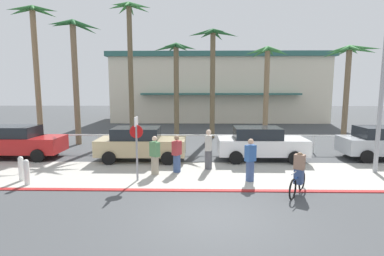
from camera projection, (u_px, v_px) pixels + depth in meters
name	position (u px, v px, depth m)	size (l,w,h in m)	color
ground_plane	(205.00, 147.00, 18.53)	(80.00, 80.00, 0.00)	#424447
sidewalk_strip	(208.00, 174.00, 12.78)	(44.00, 4.00, 0.02)	#ADAAA0
curb_paint	(209.00, 190.00, 10.80)	(44.00, 0.24, 0.03)	maroon
building_backdrop	(217.00, 87.00, 35.02)	(22.87, 11.81, 7.18)	beige
rail_fence	(205.00, 138.00, 16.92)	(21.98, 0.08, 1.04)	white
stop_sign_bike_lane	(137.00, 139.00, 11.73)	(0.52, 0.56, 2.56)	gray
bollard_0	(27.00, 172.00, 11.36)	(0.20, 0.20, 1.00)	white
bollard_1	(21.00, 168.00, 11.86)	(0.20, 0.20, 1.00)	white
palm_tree_0	(35.00, 46.00, 19.76)	(3.25, 3.38, 8.96)	#846B4C
palm_tree_1	(75.00, 56.00, 18.80)	(3.18, 3.29, 7.84)	#756047
palm_tree_2	(130.00, 40.00, 21.43)	(3.07, 2.95, 9.64)	brown
palm_tree_3	(176.00, 70.00, 20.96)	(3.03, 2.86, 6.74)	brown
palm_tree_4	(213.00, 59.00, 21.20)	(3.54, 3.06, 7.74)	brown
palm_tree_5	(267.00, 72.00, 20.85)	(3.11, 2.95, 6.49)	#846B4C
palm_tree_6	(349.00, 67.00, 20.03)	(3.44, 3.30, 6.45)	#756047
car_red_0	(18.00, 142.00, 15.67)	(4.40, 2.02, 1.69)	red
car_tan_1	(141.00, 144.00, 15.12)	(4.40, 2.02, 1.69)	tan
car_white_2	(261.00, 143.00, 15.21)	(4.40, 2.02, 1.69)	white
cyclist_blue_0	(299.00, 174.00, 10.44)	(1.06, 1.54, 1.50)	black
pedestrian_0	(155.00, 157.00, 12.69)	(0.47, 0.45, 1.66)	gray
pedestrian_1	(250.00, 162.00, 11.78)	(0.48, 0.44, 1.71)	#384C7A
pedestrian_2	(208.00, 151.00, 13.50)	(0.37, 0.44, 1.82)	#4C4C51
pedestrian_3	(177.00, 156.00, 13.03)	(0.44, 0.48, 1.63)	#384C7A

